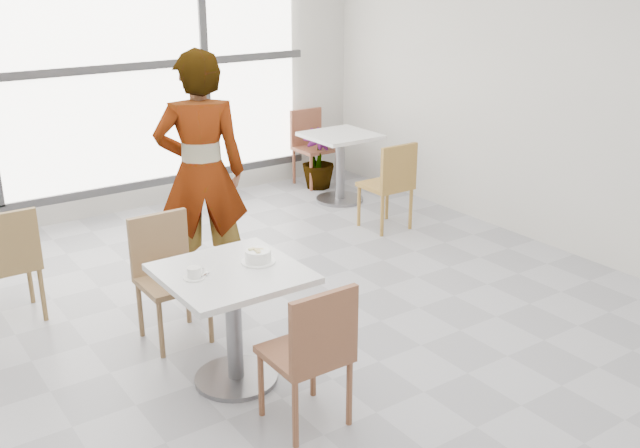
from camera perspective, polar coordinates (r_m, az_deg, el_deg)
floor at (r=4.97m, az=-2.01°, el=-9.93°), size 7.00×7.00×0.00m
wall_back at (r=7.56m, az=-17.06°, el=11.67°), size 6.00×0.00×6.00m
wall_right at (r=6.51m, az=20.91°, el=10.05°), size 0.00×7.00×7.00m
window at (r=7.50m, az=-16.90°, el=11.63°), size 4.60×0.07×2.52m
main_table at (r=4.43m, az=-6.88°, el=-6.36°), size 0.80×0.80×0.75m
chair_near at (r=3.98m, az=-0.58°, el=-9.78°), size 0.42×0.42×0.87m
chair_far at (r=5.06m, az=-11.98°, el=-3.49°), size 0.42×0.42×0.87m
oatmeal_bowl at (r=4.41m, az=-4.90°, el=-2.53°), size 0.21×0.21×0.09m
coffee_cup at (r=4.25m, az=-9.86°, el=-3.85°), size 0.16×0.13×0.07m
person at (r=5.64m, az=-9.35°, el=3.97°), size 0.81×0.69×1.90m
bg_table_right at (r=7.86m, az=1.60°, el=5.26°), size 0.70×0.70×0.75m
bg_chair_left_near at (r=5.58m, az=-23.43°, el=-2.49°), size 0.42×0.42×0.87m
bg_chair_right_near at (r=6.99m, az=5.62°, el=3.43°), size 0.42×0.42×0.87m
bg_chair_right_far at (r=8.51m, az=-0.71°, el=6.50°), size 0.42×0.42×0.87m
plant_right at (r=8.36m, az=-0.15°, el=5.15°), size 0.40×0.40×0.68m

